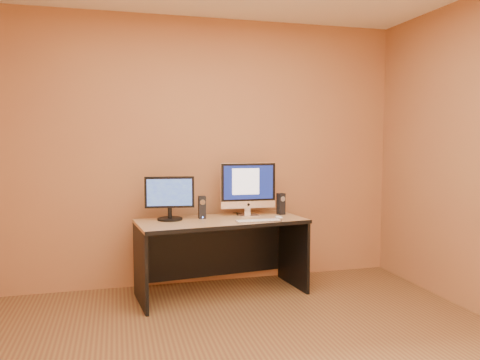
# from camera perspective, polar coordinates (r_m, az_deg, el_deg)

# --- Properties ---
(walls) EXTENTS (4.00, 4.00, 2.60)m
(walls) POSITION_cam_1_polar(r_m,az_deg,el_deg) (2.69, 3.19, 2.27)
(walls) COLOR #9D693F
(walls) RESTS_ON ground
(desk) EXTENTS (1.57, 0.82, 0.70)m
(desk) POSITION_cam_1_polar(r_m,az_deg,el_deg) (4.35, -2.26, -9.37)
(desk) COLOR tan
(desk) RESTS_ON ground
(imac) EXTENTS (0.54, 0.22, 0.52)m
(imac) POSITION_cam_1_polar(r_m,az_deg,el_deg) (4.46, 1.07, -1.08)
(imac) COLOR silver
(imac) RESTS_ON desk
(second_monitor) EXTENTS (0.48, 0.28, 0.40)m
(second_monitor) POSITION_cam_1_polar(r_m,az_deg,el_deg) (4.27, -8.58, -2.23)
(second_monitor) COLOR black
(second_monitor) RESTS_ON desk
(speaker_left) EXTENTS (0.06, 0.07, 0.21)m
(speaker_left) POSITION_cam_1_polar(r_m,az_deg,el_deg) (4.33, -4.65, -3.34)
(speaker_left) COLOR black
(speaker_left) RESTS_ON desk
(speaker_right) EXTENTS (0.08, 0.08, 0.21)m
(speaker_right) POSITION_cam_1_polar(r_m,az_deg,el_deg) (4.57, 5.01, -2.91)
(speaker_right) COLOR black
(speaker_right) RESTS_ON desk
(keyboard) EXTENTS (0.41, 0.12, 0.02)m
(keyboard) POSITION_cam_1_polar(r_m,az_deg,el_deg) (4.17, 2.25, -4.99)
(keyboard) COLOR #B4B5B8
(keyboard) RESTS_ON desk
(mouse) EXTENTS (0.08, 0.11, 0.03)m
(mouse) POSITION_cam_1_polar(r_m,az_deg,el_deg) (4.31, 4.75, -4.55)
(mouse) COLOR silver
(mouse) RESTS_ON desk
(cable_a) EXTENTS (0.13, 0.17, 0.01)m
(cable_a) POSITION_cam_1_polar(r_m,az_deg,el_deg) (4.59, 0.16, -4.11)
(cable_a) COLOR black
(cable_a) RESTS_ON desk
(cable_b) EXTENTS (0.04, 0.17, 0.01)m
(cable_b) POSITION_cam_1_polar(r_m,az_deg,el_deg) (4.57, -0.38, -4.15)
(cable_b) COLOR black
(cable_b) RESTS_ON desk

